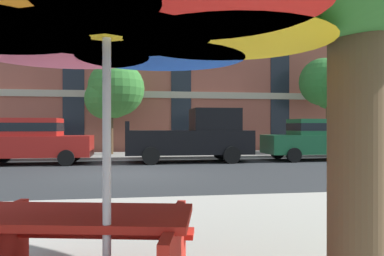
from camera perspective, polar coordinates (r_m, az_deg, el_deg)
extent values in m
plane|color=#2D3033|center=(11.80, -9.98, -6.88)|extent=(120.00, 120.00, 0.00)
cube|color=gray|center=(18.56, -9.58, -4.10)|extent=(56.00, 3.60, 0.12)
cube|color=#934C3D|center=(27.92, -9.38, 17.17)|extent=(45.65, 12.00, 19.20)
cube|color=#9E937F|center=(20.74, -9.52, 5.03)|extent=(44.74, 0.08, 0.36)
cube|color=#9E937F|center=(21.25, -9.52, 13.66)|extent=(44.74, 0.08, 0.36)
cube|color=#B21E19|center=(15.88, -22.72, -2.53)|extent=(4.40, 1.76, 0.80)
cube|color=#B21E19|center=(15.90, -23.25, 0.14)|extent=(2.30, 1.55, 0.68)
cube|color=black|center=(15.90, -23.25, 0.14)|extent=(2.32, 1.57, 0.32)
cylinder|color=black|center=(16.51, -17.37, -3.81)|extent=(0.60, 0.22, 0.60)
cylinder|color=black|center=(14.77, -18.38, -4.29)|extent=(0.60, 0.22, 0.60)
cylinder|color=black|center=(17.12, -26.45, -3.68)|extent=(0.60, 0.22, 0.60)
cube|color=black|center=(15.58, -0.54, -2.13)|extent=(5.10, 1.90, 0.96)
cube|color=black|center=(15.77, 3.42, 1.28)|extent=(1.90, 1.75, 0.90)
cube|color=black|center=(15.41, -9.67, 0.30)|extent=(0.16, 1.75, 0.36)
cylinder|color=black|center=(14.51, -6.20, -4.20)|extent=(0.68, 0.22, 0.68)
cylinder|color=black|center=(16.41, -6.51, -3.69)|extent=(0.68, 0.22, 0.68)
cylinder|color=black|center=(15.00, 5.99, -4.06)|extent=(0.68, 0.22, 0.68)
cylinder|color=black|center=(16.84, 4.33, -3.59)|extent=(0.68, 0.22, 0.68)
cube|color=#195933|center=(17.29, 18.01, -2.30)|extent=(4.40, 1.76, 0.80)
cube|color=#195933|center=(17.34, 18.45, 0.15)|extent=(2.30, 1.55, 0.68)
cube|color=black|center=(17.34, 18.45, 0.15)|extent=(2.32, 1.57, 0.32)
cylinder|color=black|center=(15.94, 15.06, -3.95)|extent=(0.60, 0.22, 0.60)
cylinder|color=black|center=(17.56, 12.72, -3.57)|extent=(0.60, 0.22, 0.60)
cylinder|color=black|center=(17.22, 23.40, -3.65)|extent=(0.60, 0.22, 0.60)
cylinder|color=black|center=(18.73, 20.52, -3.34)|extent=(0.60, 0.22, 0.60)
cylinder|color=#4C3823|center=(18.85, -12.26, -1.10)|extent=(0.34, 0.34, 2.05)
sphere|color=#387F33|center=(18.68, -11.37, 5.68)|extent=(2.08, 2.08, 2.08)
sphere|color=#387F33|center=(18.80, -12.93, 4.31)|extent=(1.97, 1.97, 1.97)
sphere|color=#387F33|center=(19.03, -11.66, 4.13)|extent=(1.79, 1.79, 1.79)
sphere|color=#387F33|center=(19.00, -11.32, 5.84)|extent=(2.76, 2.76, 2.76)
cylinder|color=#4C3823|center=(21.02, 19.81, -0.27)|extent=(0.27, 0.27, 2.57)
sphere|color=#2D702D|center=(21.27, 19.10, 6.56)|extent=(2.51, 2.51, 2.51)
sphere|color=#2D702D|center=(20.92, 20.53, 6.33)|extent=(2.11, 2.11, 2.11)
sphere|color=#2D702D|center=(21.45, 20.32, 5.59)|extent=(2.25, 2.25, 2.25)
cylinder|color=silver|center=(2.72, -12.68, -4.17)|extent=(0.06, 0.06, 2.49)
cone|color=yellow|center=(2.91, 5.48, 16.75)|extent=(1.53, 1.53, 0.42)
cone|color=blue|center=(3.57, -4.65, 13.65)|extent=(1.53, 1.53, 0.42)
cone|color=#E5668C|center=(3.61, -18.99, 13.47)|extent=(1.53, 1.53, 0.42)
cone|color=yellow|center=(2.85, -12.70, 17.98)|extent=(1.46, 1.46, 0.50)
cube|color=red|center=(3.23, -16.87, -12.57)|extent=(1.93, 1.15, 0.06)
cube|color=red|center=(3.88, -13.64, -14.97)|extent=(1.82, 0.65, 0.05)
cylinder|color=brown|center=(3.34, 23.40, 0.12)|extent=(0.45, 0.45, 2.90)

